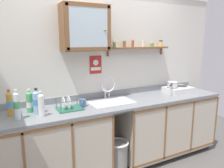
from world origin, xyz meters
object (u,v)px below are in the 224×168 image
Objects in this scene: sink at (111,103)px; mug at (83,103)px; warning_sign at (96,65)px; trash_bin at (118,157)px; dish_rack at (69,107)px; bottle_juice_amber_3 at (10,104)px; saucepan at (172,84)px; bottle_opaque_white_4 at (41,105)px; wall_cabinet at (85,28)px; hot_plate_stove at (178,90)px; bottle_water_blue_0 at (37,102)px; bottle_water_clear_1 at (17,105)px; bottle_soda_green_2 at (29,102)px.

mug is (-0.40, -0.02, 0.06)m from sink.
warning_sign is 1.26m from trash_bin.
bottle_juice_amber_3 is at bearing 172.90° from dish_rack.
bottle_opaque_white_4 is at bearing -175.25° from saucepan.
saucepan is 0.46× the size of wall_cabinet.
sink is at bearing -70.89° from warning_sign.
dish_rack is (0.62, -0.08, -0.10)m from bottle_juice_amber_3.
hot_plate_stove is 1.44× the size of bottle_juice_amber_3.
wall_cabinet reaches higher than bottle_water_blue_0.
sink reaches higher than bottle_water_clear_1.
wall_cabinet reaches higher than warning_sign.
sink reaches higher than bottle_opaque_white_4.
bottle_opaque_white_4 is (0.30, -0.18, -0.00)m from bottle_juice_amber_3.
trash_bin is (-1.08, -0.22, -0.83)m from saucepan.
wall_cabinet is at bearing 153.48° from sink.
bottle_opaque_white_4 is (-2.09, -0.15, 0.09)m from hot_plate_stove.
hot_plate_stove is 1.31× the size of bottle_water_clear_1.
bottle_water_blue_0 is (-2.11, -0.02, 0.09)m from hot_plate_stove.
bottle_water_clear_1 is at bearing -159.34° from warning_sign.
bottle_soda_green_2 reaches higher than mug.
bottle_opaque_white_4 is 1.14× the size of warning_sign.
bottle_water_clear_1 is at bearing -171.59° from dish_rack.
dish_rack reaches higher than mug.
bottle_water_blue_0 reaches higher than trash_bin.
warning_sign is at bearing 11.96° from bottle_juice_amber_3.
saucepan is 0.96× the size of dish_rack.
wall_cabinet is (0.63, 0.29, 0.82)m from bottle_opaque_white_4.
wall_cabinet is (-1.36, 0.13, 0.82)m from saucepan.
warning_sign is (0.81, 0.42, 0.34)m from bottle_opaque_white_4.
sink is 0.40m from mug.
hot_plate_stove is at bearing -9.94° from saucepan.
saucepan is at bearing -0.45° from bottle_juice_amber_3.
bottle_soda_green_2 is 0.44m from dish_rack.
dish_rack is 2.46× the size of mug.
bottle_water_blue_0 is 0.37m from dish_rack.
bottle_water_blue_0 is 0.11m from bottle_soda_green_2.
warning_sign is at bearing 167.77° from saucepan.
bottle_water_clear_1 is (-0.21, -0.10, 0.02)m from bottle_water_blue_0.
dish_rack is at bearing -147.33° from warning_sign.
hot_plate_stove is at bearing -0.87° from bottle_juice_amber_3.
bottle_water_clear_1 is 0.17m from bottle_juice_amber_3.
wall_cabinet is (0.86, 0.27, 0.80)m from bottle_water_clear_1.
bottle_water_blue_0 is 0.13m from bottle_opaque_white_4.
bottle_water_clear_1 is 1.30× the size of warning_sign.
bottle_water_blue_0 reaches higher than mug.
bottle_water_blue_0 reaches higher than dish_rack.
bottle_water_blue_0 is at bearing -53.22° from bottle_soda_green_2.
bottle_water_clear_1 is at bearing -176.32° from saucepan.
warning_sign reaches higher than trash_bin.
bottle_opaque_white_4 is 0.47× the size of wall_cabinet.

